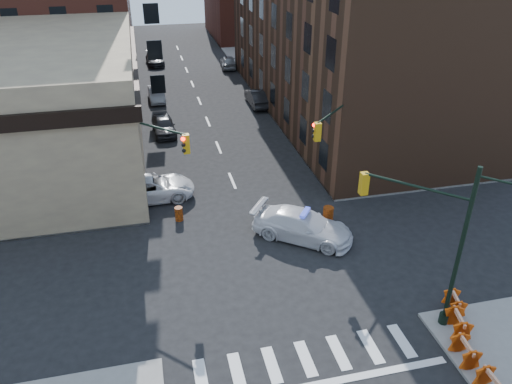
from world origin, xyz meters
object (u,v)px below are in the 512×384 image
police_car (303,225)px  parked_car_wnear (164,125)px  pickup (150,188)px  pedestrian_a (84,191)px  parked_car_wfar (156,94)px  barricade_se_a (454,303)px  pedestrian_b (65,213)px  barricade_nw_a (136,202)px  barrel_bank (179,214)px  parked_car_enear (258,97)px  barrel_road (328,216)px

police_car → parked_car_wnear: (-6.74, 18.02, -0.09)m
pickup → pedestrian_a: size_ratio=2.95×
parked_car_wfar → barricade_se_a: size_ratio=3.56×
police_car → pedestrian_b: size_ratio=3.21×
pickup → barricade_nw_a: size_ratio=4.78×
parked_car_wfar → pedestrian_a: (-5.72, -20.39, 0.45)m
pickup → barricade_se_a: 19.73m
parked_car_wnear → pedestrian_b: (-6.78, -13.78, 0.30)m
barrel_bank → pickup: bearing=117.6°
barricade_se_a → barricade_nw_a: barricade_nw_a is taller
barrel_bank → barricade_se_a: (11.87, -11.30, 0.16)m
pedestrian_b → barrel_bank: pedestrian_b is taller
pickup → parked_car_wfar: bearing=-7.6°
police_car → parked_car_enear: bearing=29.5°
barrel_bank → parked_car_wfar: bearing=90.0°
parked_car_wnear → parked_car_wfar: parked_car_wnear is taller
parked_car_wfar → barricade_nw_a: (-2.50, -21.64, -0.09)m
barrel_road → barricade_nw_a: 12.14m
parked_car_wnear → barricade_nw_a: bearing=-104.6°
parked_car_wfar → pedestrian_a: size_ratio=2.14×
parked_car_wfar → pedestrian_a: pedestrian_a is taller
barrel_bank → barricade_se_a: size_ratio=0.74×
parked_car_wnear → parked_car_wfar: bearing=87.9°
police_car → pickup: bearing=88.0°
parked_car_wfar → police_car: bearing=-77.9°
parked_car_wnear → barricade_se_a: (11.78, -25.70, -0.17)m
parked_car_wnear → pickup: bearing=-101.5°
parked_car_enear → pedestrian_b: 25.17m
parked_car_wfar → parked_car_enear: (9.70, -3.72, 0.11)m
police_car → barrel_bank: 7.74m
police_car → pedestrian_a: bearing=98.4°
police_car → barrel_road: size_ratio=5.17×
pedestrian_b → parked_car_wnear: bearing=58.8°
parked_car_wfar → barrel_road: 27.42m
barrel_road → barricade_nw_a: size_ratio=0.92×
police_car → parked_car_enear: size_ratio=1.19×
parked_car_wfar → pedestrian_b: size_ratio=2.34×
pickup → pedestrian_a: 4.13m
barricade_se_a → pedestrian_a: bearing=64.1°
parked_car_enear → barricade_se_a: size_ratio=4.11×
pickup → pedestrian_b: pedestrian_b is taller
parked_car_enear → pedestrian_a: (-15.42, -16.67, 0.34)m
police_car → pickup: police_car is taller
parked_car_enear → pedestrian_b: bearing=49.0°
pickup → barricade_nw_a: bearing=141.7°
pickup → barrel_bank: size_ratio=6.63×
barricade_nw_a → police_car: bearing=-21.3°
parked_car_wnear → pedestrian_b: 15.36m
barrel_road → barricade_se_a: barrel_road is taller
barrel_bank → barricade_se_a: 16.39m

